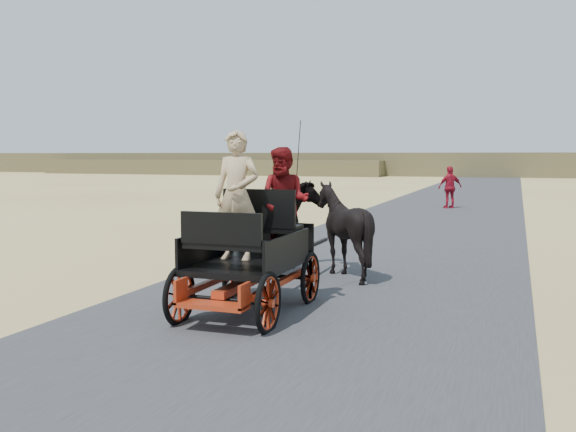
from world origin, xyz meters
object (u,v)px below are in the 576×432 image
(carriage, at_px, (249,286))
(horse_right, at_px, (343,229))
(pedestrian, at_px, (450,187))
(horse_left, at_px, (286,227))

(carriage, distance_m, horse_right, 3.09)
(carriage, relative_size, horse_right, 1.41)
(carriage, relative_size, pedestrian, 1.39)
(carriage, height_order, horse_right, horse_right)
(horse_left, distance_m, pedestrian, 15.80)
(horse_left, relative_size, pedestrian, 1.16)
(carriage, bearing_deg, horse_left, 100.39)
(horse_left, height_order, horse_right, horse_right)
(pedestrian, bearing_deg, horse_left, 52.54)
(carriage, xyz_separation_m, pedestrian, (0.89, 18.73, 0.50))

